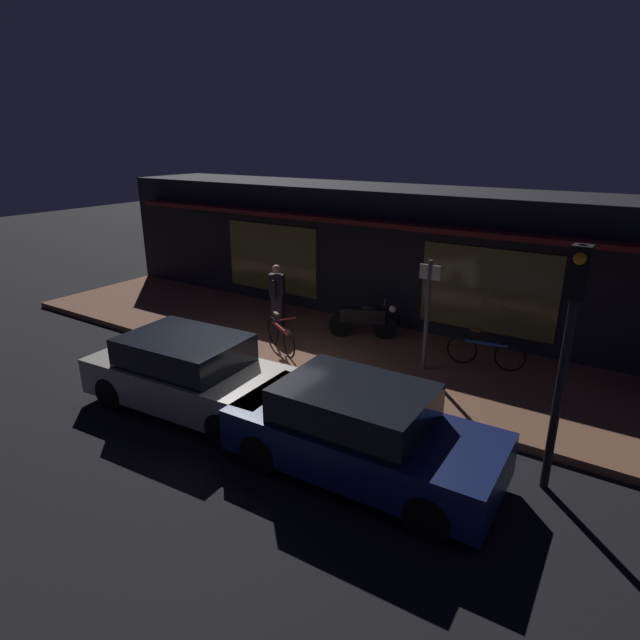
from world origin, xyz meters
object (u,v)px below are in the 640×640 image
sign_post (427,309)px  traffic_light_pole (569,329)px  bicycle_extra (281,336)px  person_photographer (277,295)px  motorcycle (364,319)px  parked_car_near (190,374)px  parked_car_far (360,432)px  bicycle_parked (485,352)px

sign_post → traffic_light_pole: traffic_light_pole is taller
bicycle_extra → person_photographer: size_ratio=0.87×
bicycle_extra → traffic_light_pole: size_ratio=0.40×
traffic_light_pole → motorcycle: bearing=144.4°
parked_car_near → motorcycle: bearing=76.9°
bicycle_extra → parked_car_far: parked_car_far is taller
motorcycle → parked_car_near: size_ratio=0.38×
bicycle_parked → sign_post: (-1.06, -0.84, 1.00)m
motorcycle → bicycle_extra: motorcycle is taller
bicycle_extra → sign_post: (3.23, 0.82, 1.00)m
person_photographer → parked_car_near: bearing=-74.2°
bicycle_extra → traffic_light_pole: 6.79m
bicycle_extra → person_photographer: 1.72m
parked_car_far → parked_car_near: bearing=179.2°
traffic_light_pole → parked_car_far: 3.25m
traffic_light_pole → sign_post: bearing=139.0°
bicycle_parked → bicycle_extra: bearing=-158.8°
motorcycle → bicycle_parked: bearing=-2.6°
traffic_light_pole → parked_car_near: 6.47m
person_photographer → sign_post: 4.34m
bicycle_parked → traffic_light_pole: size_ratio=0.46×
bicycle_extra → parked_car_far: bearing=-38.1°
parked_car_far → motorcycle: bearing=118.2°
motorcycle → bicycle_parked: size_ratio=0.97×
motorcycle → sign_post: size_ratio=0.67×
person_photographer → sign_post: bearing=-5.7°
parked_car_far → sign_post: bearing=98.3°
sign_post → person_photographer: bearing=174.3°
motorcycle → sign_post: (2.01, -0.98, 0.86)m
bicycle_extra → parked_car_far: 4.81m
bicycle_parked → parked_car_far: bearing=-96.2°
sign_post → parked_car_far: sign_post is taller
traffic_light_pole → parked_car_far: (-2.46, -1.18, -1.77)m
motorcycle → parked_car_far: (2.56, -4.77, 0.06)m
motorcycle → traffic_light_pole: traffic_light_pole is taller
person_photographer → parked_car_near: person_photographer is taller
parked_car_far → bicycle_extra: bearing=141.9°
bicycle_parked → parked_car_near: (-4.16, -4.58, 0.20)m
bicycle_parked → person_photographer: 5.39m
traffic_light_pole → bicycle_parked: bearing=119.5°
parked_car_near → parked_car_far: same height
motorcycle → sign_post: sign_post is taller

